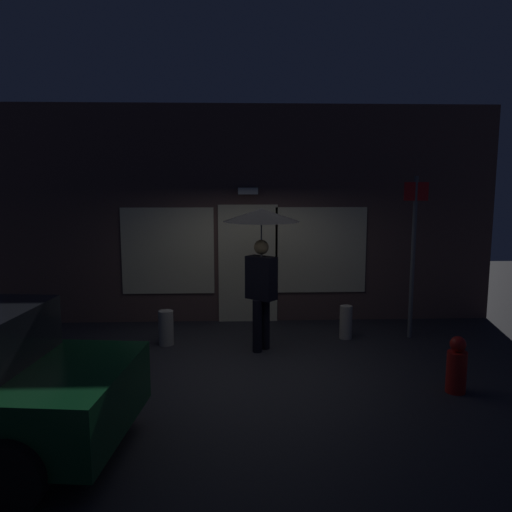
{
  "coord_description": "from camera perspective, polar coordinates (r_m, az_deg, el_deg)",
  "views": [
    {
      "loc": [
        -0.23,
        -7.34,
        2.68
      ],
      "look_at": [
        0.08,
        0.49,
        1.5
      ],
      "focal_mm": 36.37,
      "sensor_mm": 36.0,
      "label": 1
    }
  ],
  "objects": [
    {
      "name": "sidewalk_bollard_2",
      "position": [
        8.59,
        -9.86,
        -7.78
      ],
      "size": [
        0.24,
        0.24,
        0.56
      ],
      "primitive_type": "cylinder",
      "color": "#9E998E",
      "rests_on": "ground"
    },
    {
      "name": "person_with_umbrella",
      "position": [
        7.9,
        0.59,
        1.9
      ],
      "size": [
        1.17,
        1.17,
        2.23
      ],
      "rotation": [
        0.0,
        0.0,
        2.44
      ],
      "color": "black",
      "rests_on": "ground"
    },
    {
      "name": "sidewalk_bollard",
      "position": [
        8.92,
        9.85,
        -7.18
      ],
      "size": [
        0.21,
        0.21,
        0.56
      ],
      "primitive_type": "cylinder",
      "color": "#B2A899",
      "rests_on": "ground"
    },
    {
      "name": "building_facade",
      "position": [
        9.71,
        -0.93,
        4.45
      ],
      "size": [
        9.23,
        0.48,
        4.01
      ],
      "color": "brown",
      "rests_on": "ground"
    },
    {
      "name": "ground_plane",
      "position": [
        7.82,
        -0.46,
        -11.49
      ],
      "size": [
        18.0,
        18.0,
        0.0
      ],
      "primitive_type": "plane",
      "color": "#26262B"
    },
    {
      "name": "fire_hydrant",
      "position": [
        7.12,
        21.2,
        -11.27
      ],
      "size": [
        0.25,
        0.25,
        0.73
      ],
      "color": "#B21914",
      "rests_on": "ground"
    },
    {
      "name": "street_sign_post",
      "position": [
        8.98,
        16.92,
        0.81
      ],
      "size": [
        0.4,
        0.07,
        2.72
      ],
      "color": "#595B60",
      "rests_on": "ground"
    }
  ]
}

